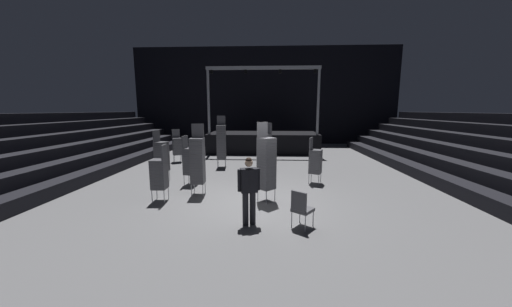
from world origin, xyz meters
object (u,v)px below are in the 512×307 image
object	(u,v)px
chair_stack_rear_left	(190,160)
chair_stack_rear_centre	(265,150)
chair_stack_aisle_left	(159,173)
loose_chair_near_man	(301,207)
chair_stack_mid_left	(177,146)
chair_stack_front_right	(266,163)
chair_stack_rear_right	(162,156)
stage_riser	(263,141)
chair_stack_mid_centre	(315,161)
man_with_tie	(249,187)
chair_stack_mid_right	(221,142)
chair_stack_front_left	(197,160)

from	to	relation	value
chair_stack_rear_left	chair_stack_rear_centre	distance (m)	3.19
chair_stack_aisle_left	loose_chair_near_man	size ratio (longest dim) A/B	1.90
chair_stack_mid_left	chair_stack_front_right	bearing A→B (deg)	100.40
chair_stack_aisle_left	chair_stack_rear_right	bearing A→B (deg)	19.18
stage_riser	chair_stack_rear_centre	bearing A→B (deg)	-88.09
chair_stack_rear_centre	chair_stack_aisle_left	distance (m)	4.67
chair_stack_front_right	chair_stack_mid_centre	size ratio (longest dim) A/B	1.38
chair_stack_mid_centre	loose_chair_near_man	distance (m)	4.21
loose_chair_near_man	chair_stack_mid_left	bearing A→B (deg)	163.43
stage_riser	chair_stack_rear_left	size ratio (longest dim) A/B	3.90
chair_stack_mid_centre	chair_stack_rear_right	distance (m)	6.12
chair_stack_rear_left	chair_stack_aisle_left	xyz separation A→B (m)	(-0.40, -1.92, -0.04)
man_with_tie	chair_stack_mid_centre	size ratio (longest dim) A/B	0.95
chair_stack_mid_right	chair_stack_rear_centre	world-z (taller)	chair_stack_mid_right
chair_stack_aisle_left	chair_stack_rear_centre	bearing A→B (deg)	-45.40
chair_stack_mid_right	chair_stack_rear_left	world-z (taller)	chair_stack_mid_right
chair_stack_mid_centre	chair_stack_rear_centre	world-z (taller)	chair_stack_rear_centre
stage_riser	chair_stack_front_left	world-z (taller)	stage_riser
chair_stack_rear_centre	man_with_tie	bearing A→B (deg)	147.97
stage_riser	chair_stack_rear_right	world-z (taller)	stage_riser
chair_stack_mid_centre	loose_chair_near_man	world-z (taller)	chair_stack_mid_centre
chair_stack_front_right	chair_stack_mid_centre	world-z (taller)	chair_stack_front_right
stage_riser	loose_chair_near_man	bearing A→B (deg)	-84.39
chair_stack_front_left	chair_stack_front_right	distance (m)	2.37
chair_stack_mid_left	chair_stack_mid_right	bearing A→B (deg)	127.32
chair_stack_mid_right	chair_stack_mid_centre	xyz separation A→B (m)	(4.17, -2.81, -0.38)
chair_stack_mid_right	chair_stack_rear_right	world-z (taller)	chair_stack_mid_right
man_with_tie	chair_stack_rear_centre	world-z (taller)	chair_stack_rear_centre
chair_stack_mid_right	stage_riser	bearing A→B (deg)	-116.24
chair_stack_mid_right	chair_stack_aisle_left	bearing A→B (deg)	73.07
chair_stack_front_right	chair_stack_rear_centre	xyz separation A→B (m)	(-0.09, 3.21, -0.08)
stage_riser	chair_stack_aisle_left	bearing A→B (deg)	-106.25
chair_stack_front_left	chair_stack_aisle_left	distance (m)	1.27
chair_stack_rear_right	loose_chair_near_man	world-z (taller)	chair_stack_rear_right
chair_stack_mid_right	chair_stack_rear_centre	distance (m)	2.83
chair_stack_mid_centre	chair_stack_rear_left	size ratio (longest dim) A/B	0.95
chair_stack_front_left	chair_stack_rear_centre	size ratio (longest dim) A/B	1.04
chair_stack_front_right	chair_stack_mid_centre	distance (m)	2.89
chair_stack_mid_left	chair_stack_mid_centre	world-z (taller)	same
chair_stack_front_right	chair_stack_rear_right	bearing A→B (deg)	-72.82
chair_stack_rear_left	chair_stack_rear_centre	world-z (taller)	chair_stack_rear_centre
chair_stack_rear_left	chair_stack_aisle_left	world-z (taller)	chair_stack_rear_left
chair_stack_rear_right	chair_stack_mid_left	bearing A→B (deg)	-156.40
chair_stack_mid_left	chair_stack_rear_right	size ratio (longest dim) A/B	0.88
chair_stack_mid_right	loose_chair_near_man	bearing A→B (deg)	109.16
chair_stack_rear_right	chair_stack_mid_centre	bearing A→B (deg)	101.98
chair_stack_rear_right	chair_stack_rear_centre	size ratio (longest dim) A/B	0.89
chair_stack_front_left	chair_stack_mid_left	bearing A→B (deg)	-66.44
chair_stack_mid_right	chair_stack_rear_right	size ratio (longest dim) A/B	1.25
man_with_tie	chair_stack_mid_right	distance (m)	7.01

